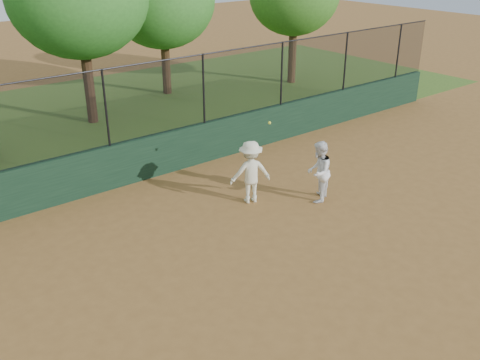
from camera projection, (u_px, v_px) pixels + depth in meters
ground at (278, 284)px, 10.37m from camera, size 80.00×80.00×0.00m
back_wall at (129, 162)px, 14.39m from camera, size 26.00×0.20×1.20m
grass_strip at (50, 127)px, 18.91m from camera, size 36.00×12.00×0.01m
player_second at (319, 172)px, 13.33m from camera, size 0.97×0.92×1.58m
player_main at (251, 172)px, 13.28m from camera, size 1.19×0.94×2.09m
fence_assembly at (123, 104)px, 13.70m from camera, size 26.00×0.06×2.00m
tree_3 at (162, 1)px, 21.44m from camera, size 4.38×3.99×5.69m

